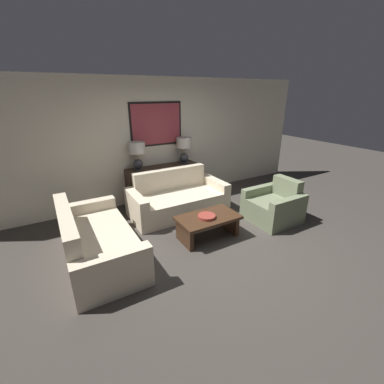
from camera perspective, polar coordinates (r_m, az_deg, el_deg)
name	(u,v)px	position (r m, az deg, el deg)	size (l,w,h in m)	color
ground_plane	(218,245)	(4.33, 5.89, -11.68)	(20.00, 20.00, 0.00)	#3D3833
back_wall	(156,141)	(5.85, -7.93, 11.18)	(7.96, 0.12, 2.65)	beige
console_table	(163,184)	(5.84, -6.44, 1.87)	(1.61, 0.39, 0.82)	#332319
table_lamp_left	(137,152)	(5.44, -12.12, 8.67)	(0.34, 0.34, 0.58)	#333338
table_lamp_right	(184,147)	(5.87, -1.80, 10.04)	(0.34, 0.34, 0.58)	#333338
couch_by_back_wall	(177,199)	(5.30, -3.25, -1.64)	(1.95, 0.95, 0.85)	beige
couch_by_side	(96,242)	(4.11, -20.59, -10.43)	(0.95, 1.95, 0.85)	beige
coffee_table	(208,222)	(4.39, 3.57, -6.70)	(1.04, 0.60, 0.40)	#3D2616
decorative_bowl	(207,216)	(4.28, 3.29, -5.43)	(0.30, 0.30, 0.05)	#93382D
armchair_near_back_wall	(274,206)	(5.22, 17.70, -3.06)	(0.87, 0.87, 0.80)	#707A5B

